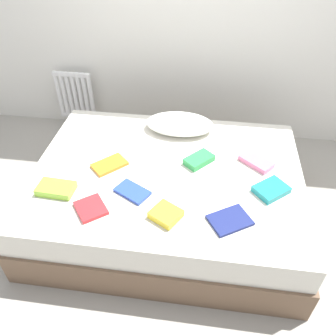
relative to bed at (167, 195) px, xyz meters
name	(u,v)px	position (x,y,z in m)	size (l,w,h in m)	color
ground_plane	(167,216)	(0.00, 0.00, -0.25)	(8.00, 8.00, 0.00)	#9E998E
bed	(167,195)	(0.00, 0.00, 0.00)	(2.00, 1.50, 0.50)	brown
radiator	(75,96)	(-1.15, 1.20, 0.13)	(0.39, 0.04, 0.52)	white
pillow	(180,124)	(0.03, 0.54, 0.31)	(0.56, 0.34, 0.12)	white
textbook_teal	(271,190)	(0.73, -0.13, 0.28)	(0.22, 0.16, 0.05)	teal
textbook_green	(199,160)	(0.22, 0.12, 0.28)	(0.22, 0.13, 0.05)	green
textbook_lime	(56,189)	(-0.72, -0.32, 0.28)	(0.25, 0.15, 0.05)	#8CC638
textbook_pink	(256,162)	(0.65, 0.16, 0.27)	(0.25, 0.13, 0.04)	pink
textbook_orange	(110,165)	(-0.43, -0.01, 0.27)	(0.24, 0.15, 0.02)	orange
textbook_blue	(132,192)	(-0.20, -0.26, 0.26)	(0.23, 0.14, 0.02)	#2847B7
textbook_navy	(230,220)	(0.45, -0.43, 0.26)	(0.25, 0.18, 0.02)	navy
textbook_red	(91,208)	(-0.43, -0.45, 0.27)	(0.20, 0.17, 0.03)	red
textbook_yellow	(166,214)	(0.05, -0.45, 0.28)	(0.17, 0.16, 0.05)	yellow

